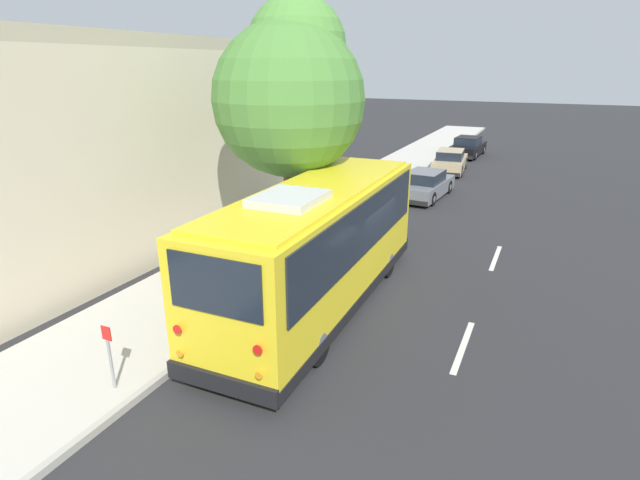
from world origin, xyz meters
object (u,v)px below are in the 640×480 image
object	(u,v)px
sign_post_far	(180,312)
sign_post_near	(110,357)
parked_sedan_black	(468,147)
shuttle_bus	(319,241)
parked_sedan_gray	(425,185)
parked_sedan_tan	(450,162)
street_tree	(290,89)
fire_hydrant	(359,205)

from	to	relation	value
sign_post_far	sign_post_near	bearing A→B (deg)	180.00
parked_sedan_black	sign_post_far	distance (m)	27.96
shuttle_bus	parked_sedan_gray	xyz separation A→B (m)	(12.35, 0.25, -1.20)
sign_post_far	shuttle_bus	bearing A→B (deg)	-32.06
parked_sedan_tan	parked_sedan_black	size ratio (longest dim) A/B	0.98
street_tree	parked_sedan_tan	bearing A→B (deg)	-5.96
parked_sedan_tan	street_tree	world-z (taller)	street_tree
shuttle_bus	parked_sedan_gray	distance (m)	12.41
parked_sedan_tan	parked_sedan_gray	bearing A→B (deg)	176.29
street_tree	sign_post_far	xyz separation A→B (m)	(-5.64, -0.18, -4.48)
parked_sedan_gray	street_tree	world-z (taller)	street_tree
shuttle_bus	sign_post_near	bearing A→B (deg)	157.93
shuttle_bus	parked_sedan_black	distance (m)	24.85
parked_sedan_gray	sign_post_near	world-z (taller)	sign_post_near
street_tree	sign_post_near	xyz separation A→B (m)	(-7.61, -0.18, -4.48)
parked_sedan_gray	street_tree	bearing A→B (deg)	173.46
shuttle_bus	fire_hydrant	size ratio (longest dim) A/B	11.13
parked_sedan_gray	sign_post_near	size ratio (longest dim) A/B	3.35
street_tree	sign_post_far	distance (m)	7.21
shuttle_bus	sign_post_near	xyz separation A→B (m)	(-5.05, 1.93, -0.95)
sign_post_near	sign_post_far	xyz separation A→B (m)	(1.96, 0.00, -0.00)
parked_sedan_tan	sign_post_near	size ratio (longest dim) A/B	3.35
shuttle_bus	fire_hydrant	world-z (taller)	shuttle_bus
sign_post_far	fire_hydrant	distance (m)	11.00
parked_sedan_tan	sign_post_near	distance (m)	24.05
sign_post_near	fire_hydrant	bearing A→B (deg)	-0.21
sign_post_far	fire_hydrant	world-z (taller)	sign_post_far
shuttle_bus	sign_post_near	size ratio (longest dim) A/B	6.82
parked_sedan_gray	parked_sedan_black	size ratio (longest dim) A/B	0.98
sign_post_near	shuttle_bus	bearing A→B (deg)	-20.94
fire_hydrant	parked_sedan_tan	bearing A→B (deg)	-7.68
street_tree	shuttle_bus	bearing A→B (deg)	-140.50
sign_post_far	parked_sedan_black	bearing A→B (deg)	-3.24
parked_sedan_tan	sign_post_near	world-z (taller)	sign_post_near
parked_sedan_black	sign_post_far	xyz separation A→B (m)	(-27.91, 1.58, 0.21)
fire_hydrant	sign_post_far	bearing A→B (deg)	179.76
parked_sedan_tan	sign_post_far	world-z (taller)	sign_post_far
parked_sedan_gray	sign_post_near	distance (m)	17.48
sign_post_far	fire_hydrant	size ratio (longest dim) A/B	1.63
parked_sedan_tan	parked_sedan_black	bearing A→B (deg)	-5.34
parked_sedan_tan	fire_hydrant	bearing A→B (deg)	167.38
shuttle_bus	parked_sedan_gray	bearing A→B (deg)	0.06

